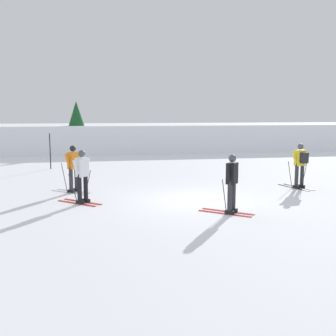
{
  "coord_description": "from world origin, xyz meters",
  "views": [
    {
      "loc": [
        -3.2,
        -12.59,
        2.88
      ],
      "look_at": [
        -0.64,
        1.61,
        0.9
      ],
      "focal_mm": 43.32,
      "sensor_mm": 36.0,
      "label": 1
    }
  ],
  "objects_px": {
    "skier_yellow": "(300,164)",
    "conifer_far_left": "(77,123)",
    "skier_white": "(82,175)",
    "trail_marker_pole": "(50,151)",
    "skier_orange": "(73,167)",
    "skier_black": "(232,182)"
  },
  "relations": [
    {
      "from": "skier_yellow",
      "to": "conifer_far_left",
      "type": "xyz_separation_m",
      "value": [
        -8.9,
        14.83,
        1.2
      ]
    },
    {
      "from": "conifer_far_left",
      "to": "skier_white",
      "type": "bearing_deg",
      "value": -87.12
    },
    {
      "from": "trail_marker_pole",
      "to": "skier_yellow",
      "type": "bearing_deg",
      "value": -36.27
    },
    {
      "from": "trail_marker_pole",
      "to": "skier_white",
      "type": "bearing_deg",
      "value": -77.69
    },
    {
      "from": "skier_yellow",
      "to": "skier_orange",
      "type": "height_order",
      "value": "same"
    },
    {
      "from": "skier_black",
      "to": "skier_white",
      "type": "relative_size",
      "value": 1.0
    },
    {
      "from": "skier_black",
      "to": "trail_marker_pole",
      "type": "xyz_separation_m",
      "value": [
        -6.08,
        10.57,
        -0.0
      ]
    },
    {
      "from": "skier_yellow",
      "to": "skier_white",
      "type": "distance_m",
      "value": 8.18
    },
    {
      "from": "skier_yellow",
      "to": "skier_white",
      "type": "relative_size",
      "value": 1.0
    },
    {
      "from": "skier_yellow",
      "to": "skier_white",
      "type": "height_order",
      "value": "same"
    },
    {
      "from": "skier_black",
      "to": "skier_white",
      "type": "bearing_deg",
      "value": 153.73
    },
    {
      "from": "skier_white",
      "to": "conifer_far_left",
      "type": "xyz_separation_m",
      "value": [
        -0.81,
        16.02,
        1.24
      ]
    },
    {
      "from": "skier_white",
      "to": "skier_orange",
      "type": "bearing_deg",
      "value": 100.98
    },
    {
      "from": "skier_orange",
      "to": "trail_marker_pole",
      "type": "height_order",
      "value": "trail_marker_pole"
    },
    {
      "from": "skier_black",
      "to": "skier_orange",
      "type": "distance_m",
      "value": 6.1
    },
    {
      "from": "skier_yellow",
      "to": "conifer_far_left",
      "type": "distance_m",
      "value": 17.34
    },
    {
      "from": "trail_marker_pole",
      "to": "conifer_far_left",
      "type": "relative_size",
      "value": 0.5
    },
    {
      "from": "skier_black",
      "to": "skier_yellow",
      "type": "relative_size",
      "value": 1.0
    },
    {
      "from": "trail_marker_pole",
      "to": "conifer_far_left",
      "type": "distance_m",
      "value": 7.7
    },
    {
      "from": "skier_white",
      "to": "conifer_far_left",
      "type": "bearing_deg",
      "value": 92.88
    },
    {
      "from": "skier_yellow",
      "to": "trail_marker_pole",
      "type": "bearing_deg",
      "value": 143.73
    },
    {
      "from": "skier_orange",
      "to": "trail_marker_pole",
      "type": "relative_size",
      "value": 0.94
    }
  ]
}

